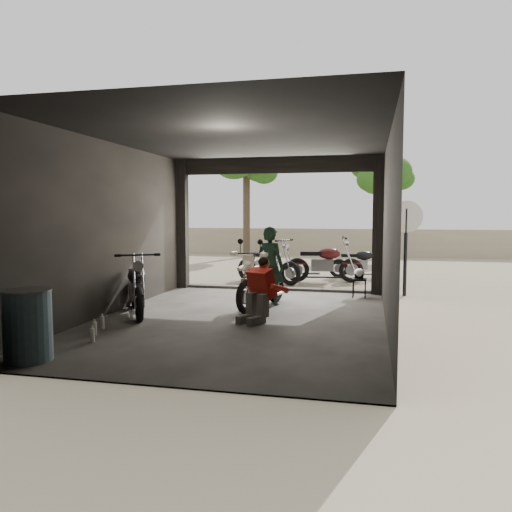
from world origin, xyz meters
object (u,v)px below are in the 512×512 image
at_px(outside_bike_a, 268,261).
at_px(sign_post, 406,233).
at_px(helmet, 359,273).
at_px(outside_bike_c, 360,260).
at_px(oil_drum, 28,326).
at_px(stool, 359,282).
at_px(main_bike, 262,279).
at_px(outside_bike_b, 324,260).
at_px(rider, 270,266).
at_px(mechanic, 257,292).
at_px(left_bike, 136,283).

distance_m(outside_bike_a, sign_post, 3.79).
bearing_deg(helmet, outside_bike_c, 72.28).
bearing_deg(oil_drum, stool, 55.56).
xyz_separation_m(main_bike, sign_post, (2.88, 2.17, 0.86)).
height_order(main_bike, outside_bike_c, main_bike).
xyz_separation_m(outside_bike_b, helmet, (0.99, -2.36, -0.07)).
bearing_deg(outside_bike_b, rider, 159.38).
height_order(outside_bike_b, sign_post, sign_post).
bearing_deg(helmet, mechanic, -137.07).
height_order(outside_bike_c, sign_post, sign_post).
bearing_deg(left_bike, helmet, 5.47).
relative_size(main_bike, helmet, 7.04).
bearing_deg(oil_drum, outside_bike_a, 78.63).
bearing_deg(outside_bike_c, rider, 153.81).
bearing_deg(helmet, outside_bike_a, 124.97).
relative_size(helmet, sign_post, 0.11).
distance_m(stool, sign_post, 1.57).
relative_size(oil_drum, sign_post, 0.42).
height_order(outside_bike_c, rider, rider).
xyz_separation_m(mechanic, oil_drum, (-2.34, -2.84, -0.09)).
xyz_separation_m(outside_bike_a, oil_drum, (-1.54, -7.67, -0.14)).
bearing_deg(stool, mechanic, -118.97).
bearing_deg(rider, helmet, -123.24).
relative_size(stool, helmet, 1.78).
xyz_separation_m(left_bike, sign_post, (5.00, 3.34, 0.85)).
relative_size(mechanic, helmet, 4.43).
bearing_deg(sign_post, oil_drum, -114.21).
distance_m(mechanic, oil_drum, 3.68).
height_order(main_bike, rider, rider).
xyz_separation_m(left_bike, mechanic, (2.35, -0.20, -0.04)).
relative_size(mechanic, stool, 2.50).
bearing_deg(main_bike, oil_drum, -102.14).
distance_m(oil_drum, sign_post, 8.16).
xyz_separation_m(outside_bike_c, stool, (0.05, -3.50, -0.16)).
xyz_separation_m(mechanic, sign_post, (2.66, 3.53, 0.90)).
height_order(stool, helmet, helmet).
height_order(left_bike, rider, rider).
height_order(outside_bike_b, outside_bike_c, outside_bike_b).
bearing_deg(rider, oil_drum, 83.40).
height_order(rider, mechanic, rider).
bearing_deg(stool, sign_post, 28.70).
relative_size(rider, stool, 3.68).
bearing_deg(helmet, oil_drum, -142.72).
height_order(outside_bike_b, oil_drum, outside_bike_b).
distance_m(outside_bike_b, stool, 2.61).
relative_size(rider, helmet, 6.53).
bearing_deg(outside_bike_b, outside_bike_a, 101.87).
relative_size(main_bike, outside_bike_b, 0.94).
xyz_separation_m(main_bike, left_bike, (-2.13, -1.16, 0.01)).
bearing_deg(helmet, left_bike, -163.24).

